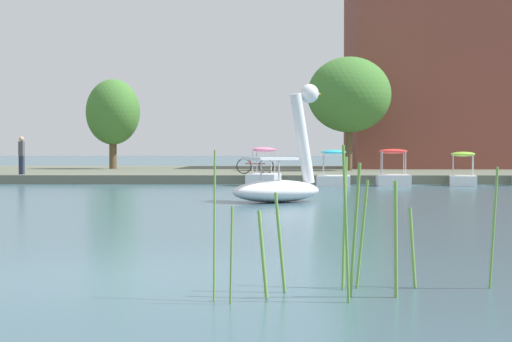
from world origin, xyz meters
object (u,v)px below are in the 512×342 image
at_px(pedal_boat_lime, 463,175).
at_px(tree_broadleaf_behind_dock, 349,95).
at_px(bicycle_parked, 255,166).
at_px(pedal_boat_cyan, 334,175).
at_px(pedal_boat_pink, 264,175).
at_px(person_on_path, 22,154).
at_px(swan_boat, 281,178).
at_px(pedal_boat_red, 393,175).
at_px(tree_broadleaf_left, 113,112).

height_order(pedal_boat_lime, tree_broadleaf_behind_dock, tree_broadleaf_behind_dock).
bearing_deg(bicycle_parked, tree_broadleaf_behind_dock, 53.97).
bearing_deg(bicycle_parked, pedal_boat_cyan, -50.98).
height_order(pedal_boat_pink, person_on_path, person_on_path).
bearing_deg(pedal_boat_pink, tree_broadleaf_behind_dock, 67.19).
xyz_separation_m(swan_boat, bicycle_parked, (-1.00, 15.19, 0.08)).
bearing_deg(pedal_boat_lime, tree_broadleaf_behind_dock, 109.86).
height_order(swan_boat, pedal_boat_lime, swan_boat).
distance_m(swan_boat, tree_broadleaf_behind_dock, 22.57).
bearing_deg(tree_broadleaf_behind_dock, person_on_path, -152.51).
relative_size(pedal_boat_pink, bicycle_parked, 1.43).
xyz_separation_m(pedal_boat_cyan, bicycle_parked, (-3.28, 4.05, 0.31)).
bearing_deg(bicycle_parked, pedal_boat_lime, -22.69).
bearing_deg(pedal_boat_lime, swan_boat, -123.35).
bearing_deg(pedal_boat_red, swan_boat, -112.67).
bearing_deg(swan_boat, bicycle_parked, 93.75).
height_order(pedal_boat_red, tree_broadleaf_behind_dock, tree_broadleaf_behind_dock).
relative_size(swan_boat, person_on_path, 1.97).
bearing_deg(swan_boat, pedal_boat_pink, 92.85).
relative_size(pedal_boat_cyan, pedal_boat_red, 1.02).
relative_size(pedal_boat_cyan, person_on_path, 1.37).
relative_size(swan_boat, tree_broadleaf_left, 0.63).
relative_size(tree_broadleaf_behind_dock, bicycle_parked, 3.55).
height_order(pedal_boat_pink, tree_broadleaf_behind_dock, tree_broadleaf_behind_dock).
relative_size(swan_boat, tree_broadleaf_behind_dock, 0.55).
relative_size(swan_boat, pedal_boat_cyan, 1.44).
bearing_deg(pedal_boat_lime, pedal_boat_pink, -178.11).
distance_m(tree_broadleaf_behind_dock, tree_broadleaf_left, 14.08).
bearing_deg(tree_broadleaf_behind_dock, pedal_boat_red, -85.56).
xyz_separation_m(pedal_boat_lime, person_on_path, (-18.95, 2.41, 0.84)).
xyz_separation_m(pedal_boat_cyan, pedal_boat_lime, (5.34, 0.44, 0.00)).
xyz_separation_m(swan_boat, pedal_boat_pink, (-0.56, 11.32, -0.21)).
bearing_deg(swan_boat, tree_broadleaf_left, 109.98).
bearing_deg(pedal_boat_red, pedal_boat_pink, 179.77).
xyz_separation_m(pedal_boat_red, tree_broadleaf_behind_dock, (-0.82, 10.62, 3.99)).
relative_size(pedal_boat_red, bicycle_parked, 1.32).
distance_m(pedal_boat_cyan, pedal_boat_lime, 5.36).
xyz_separation_m(tree_broadleaf_behind_dock, person_on_path, (-15.22, -7.92, -3.14)).
distance_m(pedal_boat_red, bicycle_parked, 6.92).
relative_size(pedal_boat_cyan, tree_broadleaf_behind_dock, 0.38).
height_order(tree_broadleaf_left, person_on_path, tree_broadleaf_left).
distance_m(person_on_path, bicycle_parked, 10.41).
distance_m(swan_boat, pedal_boat_red, 12.24).
bearing_deg(tree_broadleaf_left, pedal_boat_cyan, -51.86).
distance_m(tree_broadleaf_behind_dock, person_on_path, 17.44).
bearing_deg(pedal_boat_lime, person_on_path, 172.75).
relative_size(tree_broadleaf_left, bicycle_parked, 3.07).
distance_m(pedal_boat_cyan, person_on_path, 13.93).
relative_size(pedal_boat_cyan, bicycle_parked, 1.35).
xyz_separation_m(pedal_boat_red, tree_broadleaf_left, (-14.23, 14.87, 3.27)).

